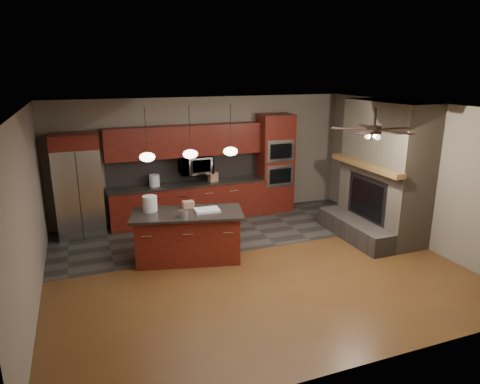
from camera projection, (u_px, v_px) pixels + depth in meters
name	position (u px, v px, depth m)	size (l,w,h in m)	color
ground	(252.00, 264.00, 7.72)	(7.00, 7.00, 0.00)	brown
ceiling	(253.00, 107.00, 6.95)	(7.00, 6.00, 0.02)	white
back_wall	(204.00, 158.00, 10.03)	(7.00, 0.02, 2.80)	gray
right_wall	(415.00, 173.00, 8.53)	(0.02, 6.00, 2.80)	gray
left_wall	(28.00, 213.00, 6.14)	(0.02, 6.00, 2.80)	gray
slate_tile_patch	(221.00, 231.00, 9.34)	(7.00, 2.40, 0.01)	#383632
fireplace_column	(382.00, 176.00, 8.76)	(1.30, 2.10, 2.80)	#6F634F
back_cabinetry	(188.00, 183.00, 9.78)	(3.59, 0.64, 2.20)	maroon
oven_tower	(275.00, 164.00, 10.39)	(0.80, 0.63, 2.38)	maroon
microwave	(195.00, 165.00, 9.74)	(0.73, 0.41, 0.50)	silver
refrigerator	(78.00, 186.00, 8.82)	(0.93, 0.75, 2.16)	silver
kitchen_island	(188.00, 236.00, 7.80)	(2.14, 1.34, 0.92)	maroon
white_bucket	(150.00, 204.00, 7.72)	(0.26, 0.26, 0.28)	silver
paint_can	(183.00, 214.00, 7.42)	(0.19, 0.19, 0.12)	#A2A1A6
paint_tray	(207.00, 210.00, 7.73)	(0.44, 0.31, 0.04)	silver
cardboard_box	(188.00, 205.00, 7.91)	(0.20, 0.15, 0.13)	#926B4B
counter_bucket	(154.00, 181.00, 9.44)	(0.23, 0.23, 0.26)	silver
counter_box	(213.00, 177.00, 9.86)	(0.20, 0.15, 0.22)	#AE7959
pendant_left	(147.00, 157.00, 7.24)	(0.26, 0.26, 0.92)	black
pendant_center	(190.00, 154.00, 7.50)	(0.26, 0.26, 0.92)	black
pendant_right	(231.00, 151.00, 7.76)	(0.26, 0.26, 0.92)	black
ceiling_fan	(374.00, 129.00, 6.94)	(1.27, 1.33, 0.41)	black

